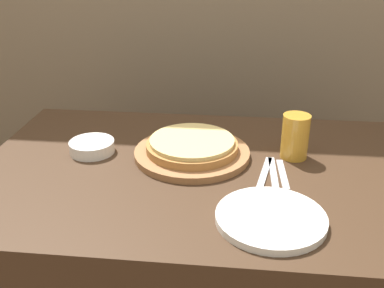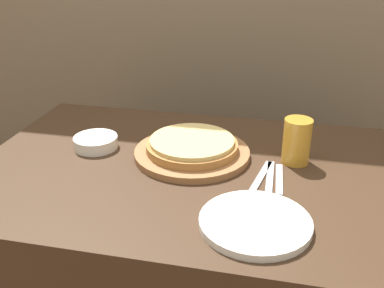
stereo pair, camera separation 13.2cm
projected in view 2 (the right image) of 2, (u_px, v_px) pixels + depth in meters
dining_table at (208, 275)px, 1.42m from camera, size 1.34×0.82×0.76m
pizza_on_board at (192, 149)px, 1.33m from camera, size 0.34×0.34×0.06m
beer_glass at (297, 139)px, 1.27m from camera, size 0.08×0.08×0.13m
dinner_plate at (255, 223)px, 1.01m from camera, size 0.26×0.26×0.02m
side_bowl at (96, 142)px, 1.38m from camera, size 0.13×0.13×0.04m
fork at (260, 177)px, 1.22m from camera, size 0.05×0.19×0.00m
dinner_knife at (270, 178)px, 1.21m from camera, size 0.02×0.20×0.00m
spoon at (279, 179)px, 1.21m from camera, size 0.03×0.17×0.00m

